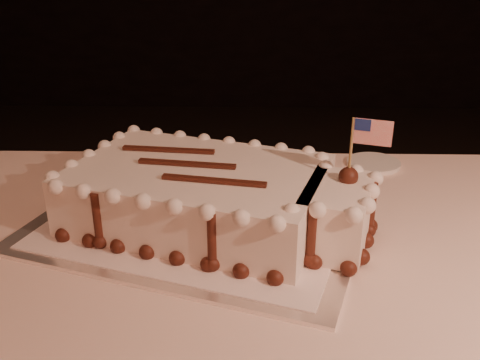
{
  "coord_description": "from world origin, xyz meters",
  "views": [
    {
      "loc": [
        -0.06,
        -0.32,
        1.26
      ],
      "look_at": [
        -0.08,
        0.61,
        0.85
      ],
      "focal_mm": 40.0,
      "sensor_mm": 36.0,
      "label": 1
    }
  ],
  "objects": [
    {
      "name": "cake_board",
      "position": [
        -0.16,
        0.61,
        0.75
      ],
      "size": [
        0.74,
        0.64,
        0.01
      ],
      "primitive_type": "cube",
      "rotation": [
        0.0,
        0.0,
        -0.32
      ],
      "color": "white",
      "rests_on": "banquet_table"
    },
    {
      "name": "doily",
      "position": [
        -0.16,
        0.61,
        0.76
      ],
      "size": [
        0.66,
        0.57,
        0.0
      ],
      "primitive_type": "cube",
      "rotation": [
        0.0,
        0.0,
        -0.32
      ],
      "color": "white",
      "rests_on": "cake_board"
    },
    {
      "name": "sheet_cake",
      "position": [
        -0.13,
        0.6,
        0.82
      ],
      "size": [
        0.62,
        0.46,
        0.23
      ],
      "color": "white",
      "rests_on": "doily"
    },
    {
      "name": "side_plate",
      "position": [
        0.24,
        0.92,
        0.76
      ],
      "size": [
        0.13,
        0.13,
        0.01
      ],
      "primitive_type": "cylinder",
      "color": "white",
      "rests_on": "banquet_table"
    }
  ]
}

